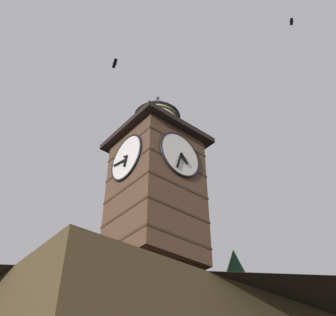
% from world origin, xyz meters
% --- Properties ---
extents(clock_tower, '(3.79, 3.79, 9.14)m').
position_xyz_m(clock_tower, '(-0.50, -1.18, 11.39)').
color(clock_tower, brown).
rests_on(clock_tower, building_main).
extents(flying_bird_high, '(0.47, 0.41, 0.13)m').
position_xyz_m(flying_bird_high, '(-5.78, 4.31, 21.81)').
color(flying_bird_high, black).
extents(flying_bird_low, '(0.41, 0.72, 0.14)m').
position_xyz_m(flying_bird_low, '(0.97, -3.41, 20.11)').
color(flying_bird_low, black).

